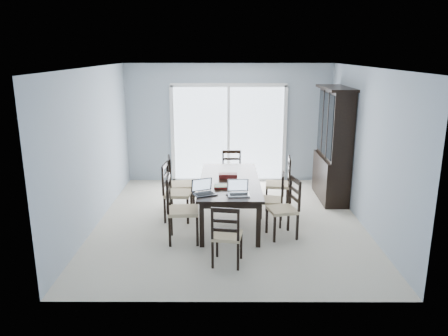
{
  "coord_description": "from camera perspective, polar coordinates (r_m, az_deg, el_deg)",
  "views": [
    {
      "loc": [
        -0.07,
        -7.04,
        2.85
      ],
      "look_at": [
        -0.09,
        0.0,
        0.96
      ],
      "focal_mm": 35.0,
      "sensor_mm": 36.0,
      "label": 1
    }
  ],
  "objects": [
    {
      "name": "chair_right_mid",
      "position": [
        7.35,
        6.86,
        -3.31
      ],
      "size": [
        0.46,
        0.45,
        1.03
      ],
      "rotation": [
        0.0,
        0.0,
        1.4
      ],
      "color": "black",
      "rests_on": "floor"
    },
    {
      "name": "wall_left",
      "position": [
        7.53,
        -16.66,
        2.53
      ],
      "size": [
        0.02,
        5.0,
        2.6
      ],
      "primitive_type": "cube",
      "color": "#96A4B3",
      "rests_on": "floor"
    },
    {
      "name": "chair_left_far",
      "position": [
        7.98,
        -6.27,
        -1.27
      ],
      "size": [
        0.52,
        0.51,
        1.17
      ],
      "rotation": [
        0.0,
        0.0,
        -1.4
      ],
      "color": "black",
      "rests_on": "floor"
    },
    {
      "name": "chair_left_near",
      "position": [
        6.67,
        -6.22,
        -4.39
      ],
      "size": [
        0.5,
        0.48,
        1.21
      ],
      "rotation": [
        0.0,
        0.0,
        -1.51
      ],
      "color": "black",
      "rests_on": "floor"
    },
    {
      "name": "hot_tub",
      "position": [
        10.85,
        -3.54,
        2.23
      ],
      "size": [
        2.0,
        1.85,
        0.89
      ],
      "rotation": [
        0.0,
        0.0,
        0.21
      ],
      "color": "brown",
      "rests_on": "balcony"
    },
    {
      "name": "laptop_silver",
      "position": [
        6.56,
        1.92,
        -3.13
      ],
      "size": [
        0.34,
        0.25,
        0.22
      ],
      "rotation": [
        0.0,
        0.0,
        0.07
      ],
      "color": "#B8B8BA",
      "rests_on": "dining_table"
    },
    {
      "name": "back_wall",
      "position": [
        9.66,
        0.6,
        5.82
      ],
      "size": [
        4.5,
        0.02,
        2.6
      ],
      "primitive_type": "cube",
      "color": "#96A4B3",
      "rests_on": "floor"
    },
    {
      "name": "wall_right",
      "position": [
        7.57,
        18.05,
        2.49
      ],
      "size": [
        0.02,
        5.0,
        2.6
      ],
      "primitive_type": "cube",
      "color": "#96A4B3",
      "rests_on": "floor"
    },
    {
      "name": "laptop_dark",
      "position": [
        6.58,
        -2.52,
        -3.05
      ],
      "size": [
        0.39,
        0.34,
        0.23
      ],
      "rotation": [
        0.0,
        0.0,
        0.42
      ],
      "color": "black",
      "rests_on": "dining_table"
    },
    {
      "name": "book_stack",
      "position": [
        6.92,
        -0.32,
        -2.42
      ],
      "size": [
        0.26,
        0.21,
        0.04
      ],
      "rotation": [
        0.0,
        0.0,
        -0.02
      ],
      "color": "maroon",
      "rests_on": "dining_table"
    },
    {
      "name": "railing",
      "position": [
        11.76,
        0.52,
        3.78
      ],
      "size": [
        4.5,
        0.06,
        1.1
      ],
      "primitive_type": "cube",
      "color": "#99999E",
      "rests_on": "balcony"
    },
    {
      "name": "dining_table",
      "position": [
        7.37,
        0.73,
        -2.14
      ],
      "size": [
        1.0,
        2.2,
        0.75
      ],
      "color": "black",
      "rests_on": "floor"
    },
    {
      "name": "sliding_door",
      "position": [
        9.68,
        0.6,
        4.55
      ],
      "size": [
        2.52,
        0.05,
        2.18
      ],
      "color": "silver",
      "rests_on": "floor"
    },
    {
      "name": "china_hutch",
      "position": [
        8.73,
        14.07,
        2.84
      ],
      "size": [
        0.5,
        1.38,
        2.2
      ],
      "color": "black",
      "rests_on": "floor"
    },
    {
      "name": "chair_left_mid",
      "position": [
        7.55,
        -6.8,
        -2.3
      ],
      "size": [
        0.48,
        0.47,
        1.16
      ],
      "rotation": [
        0.0,
        0.0,
        -1.64
      ],
      "color": "black",
      "rests_on": "floor"
    },
    {
      "name": "balcony",
      "position": [
        10.93,
        0.54,
        -0.34
      ],
      "size": [
        4.5,
        2.0,
        0.1
      ],
      "primitive_type": "cube",
      "color": "gray",
      "rests_on": "ground"
    },
    {
      "name": "chair_right_far",
      "position": [
        8.09,
        7.7,
        -1.24
      ],
      "size": [
        0.48,
        0.47,
        1.13
      ],
      "rotation": [
        0.0,
        0.0,
        1.47
      ],
      "color": "black",
      "rests_on": "floor"
    },
    {
      "name": "chair_end_near",
      "position": [
        5.89,
        0.31,
        -8.05
      ],
      "size": [
        0.44,
        0.45,
        1.02
      ],
      "rotation": [
        0.0,
        0.0,
        -0.16
      ],
      "color": "black",
      "rests_on": "floor"
    },
    {
      "name": "cell_phone",
      "position": [
        6.59,
        0.67,
        -3.49
      ],
      "size": [
        0.1,
        0.05,
        0.01
      ],
      "primitive_type": "cube",
      "rotation": [
        0.0,
        0.0,
        -0.02
      ],
      "color": "black",
      "rests_on": "dining_table"
    },
    {
      "name": "chair_right_near",
      "position": [
        6.9,
        8.38,
        -4.33
      ],
      "size": [
        0.51,
        0.5,
        1.09
      ],
      "rotation": [
        0.0,
        0.0,
        1.81
      ],
      "color": "black",
      "rests_on": "floor"
    },
    {
      "name": "chair_end_far",
      "position": [
        8.9,
        1.0,
        0.03
      ],
      "size": [
        0.39,
        0.4,
        1.03
      ],
      "rotation": [
        0.0,
        0.0,
        3.16
      ],
      "color": "black",
      "rests_on": "floor"
    },
    {
      "name": "floor",
      "position": [
        7.59,
        0.71,
        -7.0
      ],
      "size": [
        5.0,
        5.0,
        0.0
      ],
      "primitive_type": "plane",
      "color": "beige",
      "rests_on": "ground"
    },
    {
      "name": "game_box",
      "position": [
        7.44,
        0.5,
        -1.04
      ],
      "size": [
        0.31,
        0.16,
        0.08
      ],
      "primitive_type": "cube",
      "rotation": [
        0.0,
        0.0,
        0.02
      ],
      "color": "#4B140F",
      "rests_on": "dining_table"
    },
    {
      "name": "ceiling",
      "position": [
        7.04,
        0.78,
        13.02
      ],
      "size": [
        5.0,
        5.0,
        0.0
      ],
      "primitive_type": "plane",
      "rotation": [
        3.14,
        0.0,
        0.0
      ],
      "color": "white",
      "rests_on": "back_wall"
    }
  ]
}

